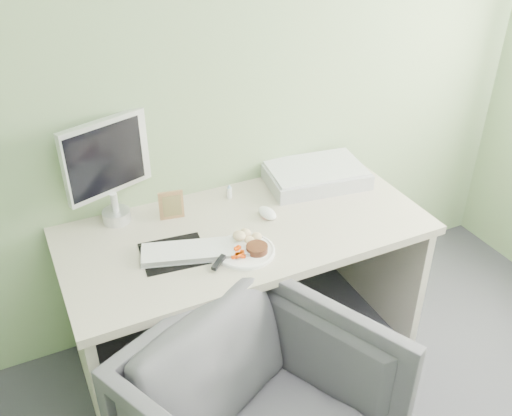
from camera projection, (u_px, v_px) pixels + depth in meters
name	position (u px, v px, depth m)	size (l,w,h in m)	color
wall_back	(208.00, 64.00, 2.45)	(3.50, 3.50, 0.00)	gray
desk	(246.00, 261.00, 2.59)	(1.60, 0.75, 0.73)	#B5AA98
plate	(245.00, 251.00, 2.34)	(0.25, 0.25, 0.01)	white
steak	(257.00, 249.00, 2.32)	(0.09, 0.09, 0.03)	black
potato_pile	(248.00, 236.00, 2.37)	(0.10, 0.07, 0.06)	tan
carrot_heap	(235.00, 252.00, 2.29)	(0.06, 0.05, 0.04)	#E93F04
steak_knife	(223.00, 257.00, 2.27)	(0.19, 0.18, 0.02)	silver
mousepad	(174.00, 253.00, 2.33)	(0.26, 0.23, 0.00)	black
keyboard	(199.00, 250.00, 2.32)	(0.46, 0.14, 0.02)	white
computer_mouse	(267.00, 213.00, 2.55)	(0.06, 0.11, 0.04)	white
photo_frame	(171.00, 205.00, 2.52)	(0.11, 0.01, 0.14)	olive
eyedrop_bottle	(229.00, 192.00, 2.69)	(0.02, 0.02, 0.07)	white
scanner	(315.00, 175.00, 2.81)	(0.48, 0.32, 0.07)	#ACAEB3
monitor	(108.00, 166.00, 2.41)	(0.39, 0.17, 0.48)	silver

